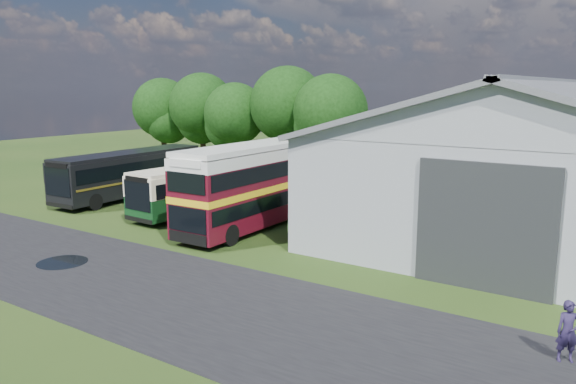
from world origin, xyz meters
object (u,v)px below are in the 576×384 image
Objects in this scene: bus_green_single at (207,186)px; bus_maroon_double at (254,186)px; bus_dark_single at (130,173)px; storage_shed at (545,153)px; visitor_a at (568,332)px.

bus_maroon_double reaches higher than bus_green_single.
bus_maroon_double is 12.64m from bus_dark_single.
storage_shed is 2.27× the size of bus_maroon_double.
visitor_a is at bearing -19.91° from bus_dark_single.
bus_maroon_double is 0.91× the size of bus_dark_single.
bus_green_single is 7.42m from bus_dark_single.
visitor_a is (29.37, -9.52, -0.84)m from bus_dark_single.
storage_shed is at bearing 13.31° from bus_dark_single.
bus_green_single is at bearing 129.30° from visitor_a.
visitor_a is (16.90, -7.55, -1.42)m from bus_maroon_double.
bus_green_single is at bearing -158.29° from storage_shed.
bus_dark_single is at bearing -164.74° from storage_shed.
storage_shed reaches higher than visitor_a.
bus_maroon_double is 6.02× the size of visitor_a.
bus_dark_single reaches higher than visitor_a.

